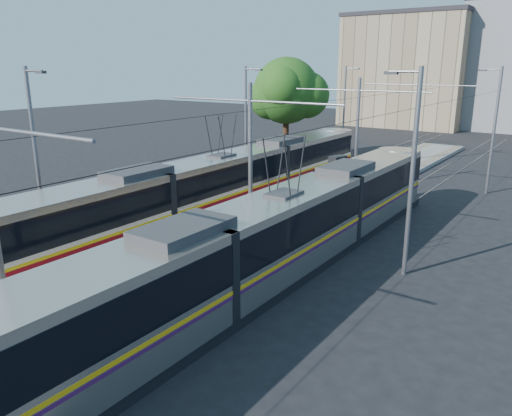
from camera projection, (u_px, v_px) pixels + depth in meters
The scene contains 12 objects.
ground at pixel (120, 300), 17.70m from camera, with size 160.00×160.00×0.00m, color black.
platform at pixel (334, 197), 31.09m from camera, with size 4.00×50.00×0.30m, color gray.
tactile_strip_left at pixel (314, 191), 31.84m from camera, with size 0.70×50.00×0.01m, color gray.
tactile_strip_right at pixel (356, 198), 30.25m from camera, with size 0.70×50.00×0.01m, color gray.
rails at pixel (334, 199), 31.12m from camera, with size 8.71×70.00×0.03m.
tram_left at pixel (222, 185), 27.40m from camera, with size 2.43×30.03×5.50m.
tram_right at pixel (283, 231), 19.25m from camera, with size 2.43×27.65×5.50m.
catenary at pixel (315, 131), 27.64m from camera, with size 9.20×70.00×7.00m.
street_lamps at pixel (364, 126), 33.14m from camera, with size 15.18×38.22×8.00m.
shelter at pixel (337, 174), 30.69m from camera, with size 0.95×1.24×2.42m.
tree at pixel (292, 92), 41.41m from camera, with size 6.02×5.57×8.75m.
building_left at pixel (410, 70), 68.54m from camera, with size 16.32×12.24×14.84m.
Camera 1 is at (13.17, -10.49, 7.99)m, focal length 35.00 mm.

